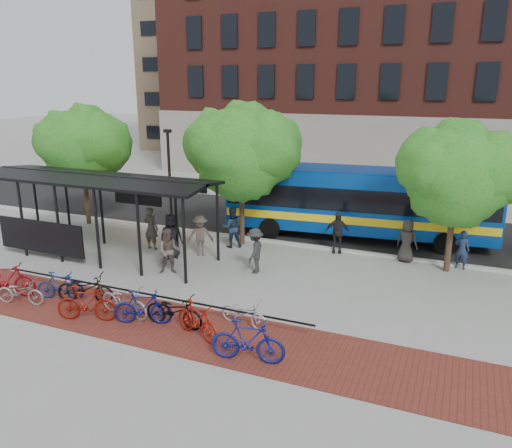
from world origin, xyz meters
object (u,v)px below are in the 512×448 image
at_px(bus, 358,199).
at_px(pedestrian_2, 232,227).
at_px(tree_a, 84,144).
at_px(pedestrian_6, 407,241).
at_px(bike_7, 143,307).
at_px(pedestrian_7, 462,250).
at_px(bike_4, 85,288).
at_px(bike_10, 244,313).
at_px(bike_9, 197,320).
at_px(pedestrian_0, 171,236).
at_px(pedestrian_9, 255,251).
at_px(lamp_post_left, 170,179).
at_px(bike_8, 174,311).
at_px(pedestrian_1, 151,228).
at_px(tree_c, 460,171).
at_px(bike_11, 248,341).
at_px(bike_1, 7,280).
at_px(bike_6, 124,301).
at_px(pedestrian_3, 200,236).
at_px(pedestrian_8, 169,251).
at_px(bus_shelter, 94,188).
at_px(bike_2, 20,292).
at_px(pedestrian_4, 337,233).
at_px(tree_b, 244,148).
at_px(bike_3, 60,285).

relative_size(bus, pedestrian_2, 6.73).
relative_size(tree_a, pedestrian_6, 3.37).
bearing_deg(bike_7, pedestrian_7, -64.79).
bearing_deg(bike_7, bike_4, 59.31).
xyz_separation_m(bus, bike_10, (-1.32, -10.42, -1.49)).
height_order(bike_9, pedestrian_0, pedestrian_0).
bearing_deg(pedestrian_9, lamp_post_left, -125.36).
bearing_deg(bike_8, bike_10, -66.86).
height_order(bike_8, pedestrian_1, pedestrian_1).
xyz_separation_m(tree_a, tree_c, (18.00, -0.00, -0.19)).
bearing_deg(bike_9, bike_4, 105.23).
bearing_deg(bike_11, tree_c, -36.20).
relative_size(lamp_post_left, bike_8, 2.59).
height_order(lamp_post_left, bike_1, lamp_post_left).
bearing_deg(bike_6, pedestrian_3, 14.16).
bearing_deg(pedestrian_7, bike_11, 74.31).
relative_size(pedestrian_0, pedestrian_8, 1.06).
bearing_deg(bus_shelter, pedestrian_8, -10.06).
bearing_deg(pedestrian_1, bike_2, 86.42).
bearing_deg(pedestrian_4, bike_7, -128.16).
xyz_separation_m(bike_1, pedestrian_8, (4.08, 4.12, 0.29)).
relative_size(tree_a, bus, 0.49).
xyz_separation_m(bike_7, bike_9, (1.98, -0.10, -0.00)).
bearing_deg(tree_b, pedestrian_9, -59.34).
bearing_deg(bike_4, pedestrian_9, -55.24).
distance_m(bike_6, pedestrian_1, 6.76).
bearing_deg(bike_7, lamp_post_left, 7.16).
bearing_deg(tree_b, pedestrian_6, 3.55).
height_order(bike_3, pedestrian_2, pedestrian_2).
bearing_deg(bus_shelter, bike_1, -90.53).
bearing_deg(bike_8, bike_4, 85.40).
bearing_deg(bike_1, bike_6, -104.49).
xyz_separation_m(bike_7, bike_11, (3.90, -0.74, 0.06)).
height_order(tree_c, bike_6, tree_c).
distance_m(bike_2, pedestrian_1, 6.74).
distance_m(bus, pedestrian_8, 9.55).
distance_m(bike_2, pedestrian_4, 12.78).
distance_m(bike_8, pedestrian_4, 9.25).
height_order(pedestrian_3, pedestrian_8, pedestrian_8).
bearing_deg(lamp_post_left, bike_4, -78.22).
relative_size(bike_6, pedestrian_4, 1.08).
relative_size(bike_3, bike_6, 0.84).
bearing_deg(pedestrian_6, bike_2, 54.25).
bearing_deg(bike_6, bike_3, 94.42).
height_order(tree_a, pedestrian_9, tree_a).
bearing_deg(pedestrian_1, bike_9, 135.90).
bearing_deg(tree_b, bike_10, -66.04).
bearing_deg(pedestrian_0, bike_4, -132.64).
height_order(tree_c, pedestrian_0, tree_c).
relative_size(lamp_post_left, bike_1, 2.45).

